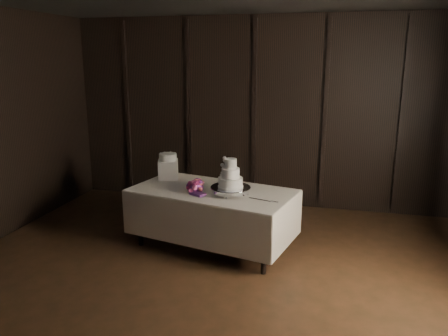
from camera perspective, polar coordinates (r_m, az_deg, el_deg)
The scene contains 8 objects.
room at distance 3.68m, azimuth -5.86°, elevation 0.79°, with size 6.08×7.08×3.08m.
display_table at distance 5.53m, azimuth -1.52°, elevation -6.28°, with size 2.17×1.46×0.76m.
cake_stand at distance 5.24m, azimuth 0.86°, elevation -2.97°, with size 0.48×0.48×0.09m, color silver.
wedding_cake at distance 5.18m, azimuth 0.55°, elevation -1.07°, with size 0.33×0.29×0.35m.
bouquet at distance 5.33m, azimuth -3.61°, elevation -2.44°, with size 0.30×0.40×0.19m, color #D15384, non-canonical shape.
box_pedestal at distance 5.95m, azimuth -7.29°, elevation -0.19°, with size 0.26×0.26×0.25m, color white.
small_cake at distance 5.91m, azimuth -7.34°, elevation 1.43°, with size 0.23×0.23×0.09m, color white.
cake_knife at distance 5.05m, azimuth 4.69°, elevation -4.14°, with size 0.37×0.02×0.01m, color silver.
Camera 1 is at (1.24, -3.36, 2.35)m, focal length 35.00 mm.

